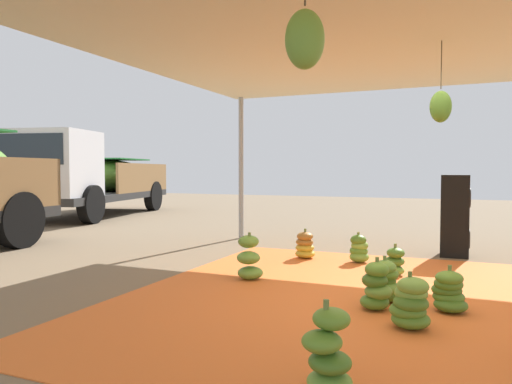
# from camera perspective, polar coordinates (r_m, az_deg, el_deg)

# --- Properties ---
(ground_plane) EXTENTS (40.00, 40.00, 0.00)m
(ground_plane) POSITION_cam_1_polar(r_m,az_deg,el_deg) (6.49, -13.79, -9.73)
(ground_plane) COLOR #7F6B51
(tarp_orange) EXTENTS (5.59, 5.19, 0.01)m
(tarp_orange) POSITION_cam_1_polar(r_m,az_deg,el_deg) (5.30, 13.77, -12.45)
(tarp_orange) COLOR orange
(tarp_orange) RESTS_ON ground
(tent_canopy) EXTENTS (8.00, 7.00, 2.90)m
(tent_canopy) POSITION_cam_1_polar(r_m,az_deg,el_deg) (5.30, 15.09, 18.25)
(tent_canopy) COLOR #9EA0A5
(tent_canopy) RESTS_ON ground
(banana_bunch_1) EXTENTS (0.48, 0.45, 0.45)m
(banana_bunch_1) POSITION_cam_1_polar(r_m,az_deg,el_deg) (5.13, 21.77, -10.88)
(banana_bunch_1) COLOR #477523
(banana_bunch_1) RESTS_ON tarp_orange
(banana_bunch_2) EXTENTS (0.42, 0.42, 0.48)m
(banana_bunch_2) POSITION_cam_1_polar(r_m,az_deg,el_deg) (5.28, 15.00, -10.20)
(banana_bunch_2) COLOR #518428
(banana_bunch_2) RESTS_ON tarp_orange
(banana_bunch_3) EXTENTS (0.43, 0.43, 0.46)m
(banana_bunch_3) POSITION_cam_1_polar(r_m,az_deg,el_deg) (7.60, 5.78, -6.33)
(banana_bunch_3) COLOR gold
(banana_bunch_3) RESTS_ON tarp_orange
(banana_bunch_4) EXTENTS (0.38, 0.38, 0.45)m
(banana_bunch_4) POSITION_cam_1_polar(r_m,az_deg,el_deg) (7.38, 12.04, -6.62)
(banana_bunch_4) COLOR #6B9E38
(banana_bunch_4) RESTS_ON tarp_orange
(banana_bunch_5) EXTENTS (0.34, 0.34, 0.52)m
(banana_bunch_5) POSITION_cam_1_polar(r_m,az_deg,el_deg) (4.94, 13.97, -10.87)
(banana_bunch_5) COLOR #518428
(banana_bunch_5) RESTS_ON tarp_orange
(banana_bunch_8) EXTENTS (0.45, 0.42, 0.59)m
(banana_bunch_8) POSITION_cam_1_polar(r_m,az_deg,el_deg) (6.11, -0.81, -7.94)
(banana_bunch_8) COLOR #6B9E38
(banana_bunch_8) RESTS_ON tarp_orange
(banana_bunch_9) EXTENTS (0.47, 0.46, 0.49)m
(banana_bunch_9) POSITION_cam_1_polar(r_m,az_deg,el_deg) (4.48, 17.74, -12.47)
(banana_bunch_9) COLOR #518428
(banana_bunch_9) RESTS_ON tarp_orange
(banana_bunch_10) EXTENTS (0.38, 0.37, 0.42)m
(banana_bunch_10) POSITION_cam_1_polar(r_m,az_deg,el_deg) (6.59, 16.00, -7.99)
(banana_bunch_10) COLOR #6B9E38
(banana_bunch_10) RESTS_ON tarp_orange
(banana_bunch_11) EXTENTS (0.40, 0.38, 0.58)m
(banana_bunch_11) POSITION_cam_1_polar(r_m,az_deg,el_deg) (3.13, 8.51, -18.41)
(banana_bunch_11) COLOR #6B9E38
(banana_bunch_11) RESTS_ON tarp_orange
(cargo_truck_far) EXTENTS (6.67, 3.88, 2.40)m
(cargo_truck_far) POSITION_cam_1_polar(r_m,az_deg,el_deg) (15.32, -19.33, 1.73)
(cargo_truck_far) COLOR #2D2D2D
(cargo_truck_far) RESTS_ON ground
(speaker_stack) EXTENTS (0.50, 0.45, 1.30)m
(speaker_stack) POSITION_cam_1_polar(r_m,az_deg,el_deg) (8.35, 22.37, -2.60)
(speaker_stack) COLOR black
(speaker_stack) RESTS_ON ground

